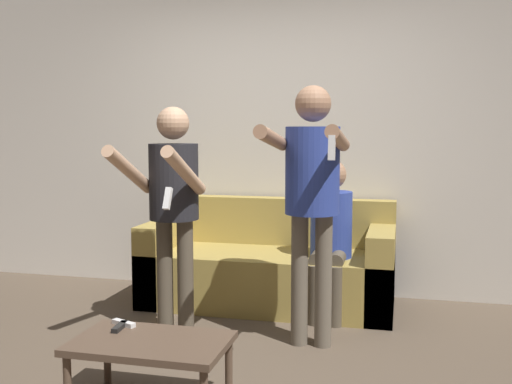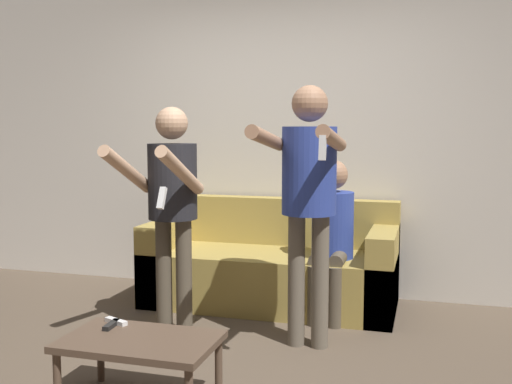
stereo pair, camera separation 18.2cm
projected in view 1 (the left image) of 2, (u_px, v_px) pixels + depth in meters
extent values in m
plane|color=brown|center=(213.00, 372.00, 3.47)|extent=(14.00, 14.00, 0.00)
cube|color=silver|center=(279.00, 135.00, 5.14)|extent=(6.40, 0.06, 2.70)
cube|color=#AD9347|center=(268.00, 278.00, 4.78)|extent=(1.97, 0.83, 0.43)
cube|color=#AD9347|center=(277.00, 221.00, 5.06)|extent=(1.97, 0.16, 0.39)
cube|color=#AD9347|center=(165.00, 259.00, 4.98)|extent=(0.20, 0.83, 0.65)
cube|color=#AD9347|center=(381.00, 271.00, 4.56)|extent=(0.20, 0.83, 0.65)
cylinder|color=brown|center=(165.00, 276.00, 4.10)|extent=(0.11, 0.11, 0.80)
cylinder|color=brown|center=(185.00, 277.00, 4.07)|extent=(0.11, 0.11, 0.80)
cylinder|color=#232328|center=(174.00, 182.00, 4.02)|extent=(0.33, 0.33, 0.51)
sphere|color=tan|center=(173.00, 123.00, 3.97)|extent=(0.22, 0.22, 0.22)
cylinder|color=tan|center=(129.00, 171.00, 3.78)|extent=(0.08, 0.60, 0.34)
cylinder|color=tan|center=(185.00, 172.00, 3.69)|extent=(0.08, 0.60, 0.34)
cube|color=white|center=(168.00, 198.00, 3.43)|extent=(0.04, 0.08, 0.13)
cylinder|color=#6B6051|center=(300.00, 279.00, 3.88)|extent=(0.11, 0.11, 0.86)
cylinder|color=#6B6051|center=(323.00, 281.00, 3.84)|extent=(0.11, 0.11, 0.86)
cylinder|color=#2D429E|center=(312.00, 170.00, 3.78)|extent=(0.34, 0.34, 0.55)
sphere|color=#A87A5B|center=(313.00, 104.00, 3.74)|extent=(0.23, 0.23, 0.23)
cylinder|color=#A87A5B|center=(272.00, 139.00, 3.51)|extent=(0.08, 0.64, 0.16)
cylinder|color=#A87A5B|center=(338.00, 139.00, 3.41)|extent=(0.08, 0.64, 0.16)
cube|color=white|center=(332.00, 148.00, 3.12)|extent=(0.04, 0.04, 0.13)
cylinder|color=brown|center=(315.00, 295.00, 4.29)|extent=(0.11, 0.11, 0.43)
cylinder|color=brown|center=(335.00, 296.00, 4.26)|extent=(0.11, 0.11, 0.43)
cylinder|color=brown|center=(319.00, 257.00, 4.42)|extent=(0.11, 0.32, 0.11)
cylinder|color=brown|center=(338.00, 258.00, 4.39)|extent=(0.11, 0.32, 0.11)
cylinder|color=#2D429E|center=(331.00, 224.00, 4.54)|extent=(0.31, 0.31, 0.50)
sphere|color=#A87A5B|center=(332.00, 174.00, 4.50)|extent=(0.22, 0.22, 0.22)
cube|color=brown|center=(151.00, 343.00, 3.00)|extent=(0.78, 0.48, 0.04)
cylinder|color=brown|center=(107.00, 356.00, 3.30)|extent=(0.04, 0.04, 0.31)
cylinder|color=brown|center=(229.00, 368.00, 3.13)|extent=(0.04, 0.04, 0.31)
cube|color=black|center=(120.00, 327.00, 3.16)|extent=(0.05, 0.15, 0.02)
cube|color=white|center=(124.00, 323.00, 3.22)|extent=(0.15, 0.09, 0.02)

